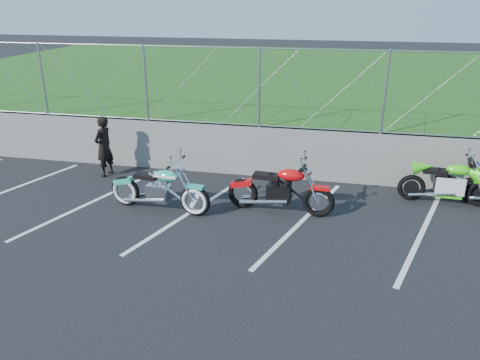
% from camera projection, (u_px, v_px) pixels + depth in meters
% --- Properties ---
extents(ground, '(90.00, 90.00, 0.00)m').
position_uv_depth(ground, '(178.00, 231.00, 9.42)').
color(ground, black).
rests_on(ground, ground).
extents(retaining_wall, '(30.00, 0.22, 1.30)m').
position_uv_depth(retaining_wall, '(221.00, 149.00, 12.36)').
color(retaining_wall, '#61615D').
rests_on(retaining_wall, ground).
extents(grass_field, '(30.00, 20.00, 1.30)m').
position_uv_depth(grass_field, '(275.00, 84.00, 21.45)').
color(grass_field, '#1B4913').
rests_on(grass_field, ground).
extents(chain_link_fence, '(28.00, 0.03, 2.00)m').
position_uv_depth(chain_link_fence, '(220.00, 86.00, 11.75)').
color(chain_link_fence, gray).
rests_on(chain_link_fence, retaining_wall).
extents(parking_lines, '(18.29, 4.31, 0.01)m').
position_uv_depth(parking_lines, '(247.00, 215.00, 10.09)').
color(parking_lines, silver).
rests_on(parking_lines, ground).
extents(cruiser_turquoise, '(2.39, 0.75, 1.19)m').
position_uv_depth(cruiser_turquoise, '(160.00, 190.00, 10.16)').
color(cruiser_turquoise, black).
rests_on(cruiser_turquoise, ground).
extents(naked_orange, '(2.36, 0.80, 1.18)m').
position_uv_depth(naked_orange, '(282.00, 191.00, 10.07)').
color(naked_orange, black).
rests_on(naked_orange, ground).
extents(sportbike_green, '(2.10, 0.75, 1.09)m').
position_uv_depth(sportbike_green, '(448.00, 184.00, 10.52)').
color(sportbike_green, black).
rests_on(sportbike_green, ground).
extents(person_standing, '(0.49, 0.65, 1.59)m').
position_uv_depth(person_standing, '(104.00, 146.00, 12.08)').
color(person_standing, black).
rests_on(person_standing, ground).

